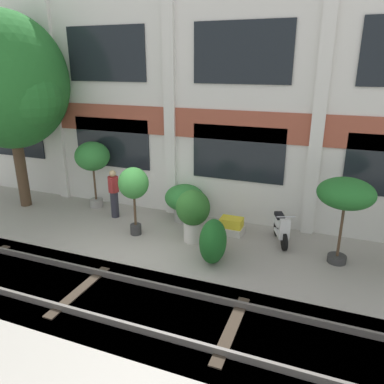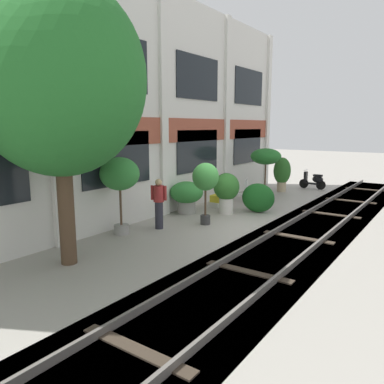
{
  "view_description": "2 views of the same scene",
  "coord_description": "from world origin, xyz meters",
  "px_view_note": "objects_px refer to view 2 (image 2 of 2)",
  "views": [
    {
      "loc": [
        5.0,
        -8.2,
        4.89
      ],
      "look_at": [
        1.19,
        1.6,
        1.24
      ],
      "focal_mm": 35.0,
      "sensor_mm": 36.0,
      "label": 1
    },
    {
      "loc": [
        -10.53,
        -5.92,
        3.27
      ],
      "look_at": [
        0.13,
        1.57,
        0.96
      ],
      "focal_mm": 35.0,
      "sensor_mm": 36.0,
      "label": 2
    }
  ],
  "objects_px": {
    "potted_plant_low_pan": "(266,158)",
    "potted_plant_terracotta_small": "(120,176)",
    "potted_plant_fluted_column": "(187,194)",
    "potted_plant_stone_basin": "(226,190)",
    "scooter_second_parked": "(314,181)",
    "potted_plant_tall_urn": "(206,179)",
    "resident_by_doorway": "(159,202)",
    "scooter_near_curb": "(236,191)",
    "topiary_hedge": "(258,198)",
    "potted_plant_glazed_jar": "(282,171)",
    "broadleaf_tree": "(59,83)",
    "potted_plant_square_trough": "(218,201)"
  },
  "relations": [
    {
      "from": "potted_plant_fluted_column",
      "to": "potted_plant_tall_urn",
      "type": "xyz_separation_m",
      "value": [
        -0.97,
        -1.48,
        0.82
      ]
    },
    {
      "from": "scooter_near_curb",
      "to": "potted_plant_tall_urn",
      "type": "bearing_deg",
      "value": -97.15
    },
    {
      "from": "broadleaf_tree",
      "to": "potted_plant_square_trough",
      "type": "relative_size",
      "value": 8.28
    },
    {
      "from": "potted_plant_terracotta_small",
      "to": "topiary_hedge",
      "type": "xyz_separation_m",
      "value": [
        5.08,
        -2.15,
        -1.23
      ]
    },
    {
      "from": "potted_plant_fluted_column",
      "to": "potted_plant_tall_urn",
      "type": "relative_size",
      "value": 0.6
    },
    {
      "from": "potted_plant_low_pan",
      "to": "resident_by_doorway",
      "type": "xyz_separation_m",
      "value": [
        -6.97,
        0.52,
        -0.97
      ]
    },
    {
      "from": "potted_plant_low_pan",
      "to": "broadleaf_tree",
      "type": "bearing_deg",
      "value": 178.37
    },
    {
      "from": "broadleaf_tree",
      "to": "potted_plant_terracotta_small",
      "type": "xyz_separation_m",
      "value": [
        2.49,
        0.77,
        -2.41
      ]
    },
    {
      "from": "resident_by_doorway",
      "to": "scooter_near_curb",
      "type": "bearing_deg",
      "value": 159.74
    },
    {
      "from": "potted_plant_tall_urn",
      "to": "potted_plant_glazed_jar",
      "type": "bearing_deg",
      "value": 2.62
    },
    {
      "from": "potted_plant_stone_basin",
      "to": "potted_plant_square_trough",
      "type": "relative_size",
      "value": 1.96
    },
    {
      "from": "potted_plant_glazed_jar",
      "to": "topiary_hedge",
      "type": "distance_m",
      "value": 5.05
    },
    {
      "from": "potted_plant_glazed_jar",
      "to": "scooter_near_curb",
      "type": "height_order",
      "value": "potted_plant_glazed_jar"
    },
    {
      "from": "potted_plant_fluted_column",
      "to": "potted_plant_stone_basin",
      "type": "relative_size",
      "value": 0.81
    },
    {
      "from": "potted_plant_low_pan",
      "to": "potted_plant_glazed_jar",
      "type": "distance_m",
      "value": 2.07
    },
    {
      "from": "potted_plant_fluted_column",
      "to": "potted_plant_square_trough",
      "type": "distance_m",
      "value": 1.8
    },
    {
      "from": "potted_plant_low_pan",
      "to": "potted_plant_square_trough",
      "type": "xyz_separation_m",
      "value": [
        -3.01,
        0.68,
        -1.6
      ]
    },
    {
      "from": "potted_plant_tall_urn",
      "to": "potted_plant_stone_basin",
      "type": "bearing_deg",
      "value": 6.73
    },
    {
      "from": "potted_plant_low_pan",
      "to": "scooter_second_parked",
      "type": "relative_size",
      "value": 1.63
    },
    {
      "from": "potted_plant_terracotta_small",
      "to": "topiary_hedge",
      "type": "height_order",
      "value": "potted_plant_terracotta_small"
    },
    {
      "from": "potted_plant_stone_basin",
      "to": "topiary_hedge",
      "type": "distance_m",
      "value": 1.31
    },
    {
      "from": "potted_plant_square_trough",
      "to": "resident_by_doorway",
      "type": "distance_m",
      "value": 4.01
    },
    {
      "from": "potted_plant_square_trough",
      "to": "potted_plant_tall_urn",
      "type": "bearing_deg",
      "value": -157.73
    },
    {
      "from": "potted_plant_low_pan",
      "to": "scooter_second_parked",
      "type": "bearing_deg",
      "value": -17.56
    },
    {
      "from": "potted_plant_low_pan",
      "to": "potted_plant_stone_basin",
      "type": "distance_m",
      "value": 4.02
    },
    {
      "from": "potted_plant_terracotta_small",
      "to": "scooter_near_curb",
      "type": "bearing_deg",
      "value": -3.57
    },
    {
      "from": "potted_plant_fluted_column",
      "to": "resident_by_doorway",
      "type": "xyz_separation_m",
      "value": [
        -2.27,
        -0.56,
        0.15
      ]
    },
    {
      "from": "potted_plant_tall_urn",
      "to": "topiary_hedge",
      "type": "xyz_separation_m",
      "value": [
        2.65,
        -0.68,
        -0.98
      ]
    },
    {
      "from": "potted_plant_square_trough",
      "to": "scooter_near_curb",
      "type": "relative_size",
      "value": 0.6
    },
    {
      "from": "potted_plant_square_trough",
      "to": "scooter_second_parked",
      "type": "height_order",
      "value": "scooter_second_parked"
    },
    {
      "from": "potted_plant_fluted_column",
      "to": "scooter_second_parked",
      "type": "distance_m",
      "value": 8.6
    },
    {
      "from": "topiary_hedge",
      "to": "scooter_second_parked",
      "type": "bearing_deg",
      "value": -0.52
    },
    {
      "from": "potted_plant_stone_basin",
      "to": "potted_plant_terracotta_small",
      "type": "height_order",
      "value": "potted_plant_terracotta_small"
    },
    {
      "from": "potted_plant_low_pan",
      "to": "potted_plant_terracotta_small",
      "type": "xyz_separation_m",
      "value": [
        -8.1,
        1.07,
        -0.05
      ]
    },
    {
      "from": "potted_plant_glazed_jar",
      "to": "potted_plant_terracotta_small",
      "type": "height_order",
      "value": "potted_plant_terracotta_small"
    },
    {
      "from": "potted_plant_tall_urn",
      "to": "topiary_hedge",
      "type": "relative_size",
      "value": 1.66
    },
    {
      "from": "potted_plant_terracotta_small",
      "to": "scooter_near_curb",
      "type": "distance_m",
      "value": 6.69
    },
    {
      "from": "broadleaf_tree",
      "to": "resident_by_doorway",
      "type": "xyz_separation_m",
      "value": [
        3.62,
        0.22,
        -3.33
      ]
    },
    {
      "from": "potted_plant_tall_urn",
      "to": "resident_by_doorway",
      "type": "xyz_separation_m",
      "value": [
        -1.3,
        0.92,
        -0.67
      ]
    },
    {
      "from": "broadleaf_tree",
      "to": "resident_by_doorway",
      "type": "bearing_deg",
      "value": 3.45
    },
    {
      "from": "potted_plant_low_pan",
      "to": "potted_plant_square_trough",
      "type": "bearing_deg",
      "value": 167.19
    },
    {
      "from": "scooter_second_parked",
      "to": "potted_plant_tall_urn",
      "type": "bearing_deg",
      "value": 87.05
    },
    {
      "from": "potted_plant_square_trough",
      "to": "potted_plant_terracotta_small",
      "type": "height_order",
      "value": "potted_plant_terracotta_small"
    },
    {
      "from": "potted_plant_glazed_jar",
      "to": "topiary_hedge",
      "type": "height_order",
      "value": "potted_plant_glazed_jar"
    },
    {
      "from": "scooter_second_parked",
      "to": "potted_plant_stone_basin",
      "type": "bearing_deg",
      "value": 84.42
    },
    {
      "from": "potted_plant_stone_basin",
      "to": "scooter_second_parked",
      "type": "relative_size",
      "value": 1.11
    },
    {
      "from": "potted_plant_terracotta_small",
      "to": "topiary_hedge",
      "type": "relative_size",
      "value": 1.88
    },
    {
      "from": "broadleaf_tree",
      "to": "potted_plant_fluted_column",
      "type": "distance_m",
      "value": 6.89
    },
    {
      "from": "potted_plant_stone_basin",
      "to": "potted_plant_terracotta_small",
      "type": "relative_size",
      "value": 0.65
    },
    {
      "from": "potted_plant_tall_urn",
      "to": "scooter_second_parked",
      "type": "bearing_deg",
      "value": -4.54
    }
  ]
}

